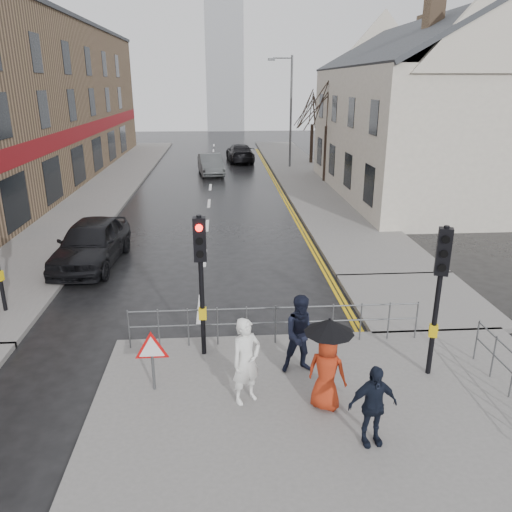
{
  "coord_description": "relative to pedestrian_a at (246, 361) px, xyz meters",
  "views": [
    {
      "loc": [
        0.71,
        -10.34,
        6.25
      ],
      "look_at": [
        1.65,
        3.21,
        1.52
      ],
      "focal_mm": 35.0,
      "sensor_mm": 36.0,
      "label": 1
    }
  ],
  "objects": [
    {
      "name": "ground",
      "position": [
        -1.11,
        1.73,
        -1.04
      ],
      "size": [
        120.0,
        120.0,
        0.0
      ],
      "primitive_type": "plane",
      "color": "black",
      "rests_on": "ground"
    },
    {
      "name": "near_pavement",
      "position": [
        1.89,
        -1.77,
        -0.97
      ],
      "size": [
        10.0,
        9.0,
        0.14
      ],
      "primitive_type": "cube",
      "color": "#605E5B",
      "rests_on": "ground"
    },
    {
      "name": "left_pavement",
      "position": [
        -7.61,
        24.73,
        -0.97
      ],
      "size": [
        4.0,
        44.0,
        0.14
      ],
      "primitive_type": "cube",
      "color": "#605E5B",
      "rests_on": "ground"
    },
    {
      "name": "right_pavement",
      "position": [
        5.39,
        26.73,
        -0.97
      ],
      "size": [
        4.0,
        40.0,
        0.14
      ],
      "primitive_type": "cube",
      "color": "#605E5B",
      "rests_on": "ground"
    },
    {
      "name": "pavement_bridge_right",
      "position": [
        5.39,
        4.73,
        -0.97
      ],
      "size": [
        4.0,
        4.2,
        0.14
      ],
      "primitive_type": "cube",
      "color": "#605E5B",
      "rests_on": "ground"
    },
    {
      "name": "building_left_terrace",
      "position": [
        -13.11,
        23.73,
        3.96
      ],
      "size": [
        8.0,
        42.0,
        10.0
      ],
      "primitive_type": "cube",
      "color": "#7E6249",
      "rests_on": "ground"
    },
    {
      "name": "building_right_cream",
      "position": [
        10.89,
        19.73,
        3.74
      ],
      "size": [
        9.0,
        16.4,
        10.1
      ],
      "color": "beige",
      "rests_on": "ground"
    },
    {
      "name": "church_tower",
      "position": [
        0.39,
        63.73,
        7.96
      ],
      "size": [
        5.0,
        5.0,
        18.0
      ],
      "primitive_type": "cube",
      "color": "#979AA0",
      "rests_on": "ground"
    },
    {
      "name": "traffic_signal_near_left",
      "position": [
        -0.91,
        1.92,
        1.41
      ],
      "size": [
        0.28,
        0.27,
        3.4
      ],
      "color": "black",
      "rests_on": "near_pavement"
    },
    {
      "name": "traffic_signal_near_right",
      "position": [
        4.08,
        0.72,
        1.41
      ],
      "size": [
        0.34,
        0.33,
        3.4
      ],
      "color": "black",
      "rests_on": "near_pavement"
    },
    {
      "name": "guard_railing_front",
      "position": [
        0.84,
        2.33,
        -0.19
      ],
      "size": [
        7.14,
        0.04,
        1.0
      ],
      "color": "#595B5E",
      "rests_on": "near_pavement"
    },
    {
      "name": "warning_sign",
      "position": [
        -1.91,
        0.52,
        -0.0
      ],
      "size": [
        0.8,
        0.07,
        1.35
      ],
      "color": "#595B5E",
      "rests_on": "near_pavement"
    },
    {
      "name": "street_lamp",
      "position": [
        4.71,
        29.73,
        3.66
      ],
      "size": [
        1.83,
        0.25,
        8.0
      ],
      "color": "#595B5E",
      "rests_on": "right_pavement"
    },
    {
      "name": "tree_near",
      "position": [
        6.39,
        23.73,
        4.09
      ],
      "size": [
        2.4,
        2.4,
        6.58
      ],
      "color": "#31241B",
      "rests_on": "right_pavement"
    },
    {
      "name": "tree_far",
      "position": [
        6.89,
        31.73,
        3.38
      ],
      "size": [
        2.4,
        2.4,
        5.64
      ],
      "color": "#31241B",
      "rests_on": "right_pavement"
    },
    {
      "name": "pedestrian_a",
      "position": [
        0.0,
        0.0,
        0.0
      ],
      "size": [
        0.79,
        0.72,
        1.81
      ],
      "primitive_type": "imported",
      "rotation": [
        0.0,
        0.0,
        0.58
      ],
      "color": "white",
      "rests_on": "near_pavement"
    },
    {
      "name": "pedestrian_b",
      "position": [
        1.28,
        1.02,
        -0.0
      ],
      "size": [
        0.92,
        0.74,
        1.81
      ],
      "primitive_type": "imported",
      "rotation": [
        0.0,
        0.0,
        0.06
      ],
      "color": "black",
      "rests_on": "near_pavement"
    },
    {
      "name": "pedestrian_with_umbrella",
      "position": [
        1.55,
        -0.32,
        0.18
      ],
      "size": [
        0.96,
        0.96,
        1.93
      ],
      "color": "#AE2E14",
      "rests_on": "near_pavement"
    },
    {
      "name": "pedestrian_d",
      "position": [
        2.14,
        -1.4,
        -0.13
      ],
      "size": [
        0.94,
        0.49,
        1.54
      ],
      "primitive_type": "imported",
      "rotation": [
        0.0,
        0.0,
        0.12
      ],
      "color": "black",
      "rests_on": "near_pavement"
    },
    {
      "name": "car_parked",
      "position": [
        -5.11,
        8.77,
        -0.21
      ],
      "size": [
        2.29,
        5.01,
        1.66
      ],
      "primitive_type": "imported",
      "rotation": [
        0.0,
        0.0,
        -0.07
      ],
      "color": "black",
      "rests_on": "ground"
    },
    {
      "name": "car_mid",
      "position": [
        -1.15,
        27.32,
        -0.32
      ],
      "size": [
        2.09,
        4.56,
        1.45
      ],
      "primitive_type": "imported",
      "rotation": [
        0.0,
        0.0,
        0.13
      ],
      "color": "#3E4143",
      "rests_on": "ground"
    },
    {
      "name": "car_far",
      "position": [
        1.19,
        33.42,
        -0.32
      ],
      "size": [
        2.39,
        5.16,
        1.46
      ],
      "primitive_type": "imported",
      "rotation": [
        0.0,
        0.0,
        3.21
      ],
      "color": "black",
      "rests_on": "ground"
    }
  ]
}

